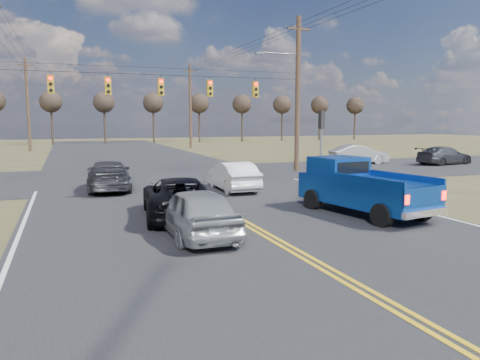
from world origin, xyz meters
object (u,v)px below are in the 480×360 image
object	(u,v)px
dgrey_car_queue	(109,176)
black_suv	(179,197)
white_car_queue	(233,176)
cross_car_east_near	(359,155)
cross_car_east_far	(444,156)
pickup_truck	(361,188)
silver_suv	(196,212)

from	to	relation	value
dgrey_car_queue	black_suv	bearing A→B (deg)	106.92
white_car_queue	cross_car_east_near	xyz separation A→B (m)	(13.72, 9.54, 0.04)
white_car_queue	cross_car_east_far	distance (m)	20.75
pickup_truck	black_suv	xyz separation A→B (m)	(-6.24, 1.74, -0.26)
black_suv	pickup_truck	bearing A→B (deg)	171.61
silver_suv	white_car_queue	size ratio (longest dim) A/B	1.01
black_suv	cross_car_east_far	xyz separation A→B (m)	(23.45, 12.11, -0.02)
white_car_queue	dgrey_car_queue	xyz separation A→B (m)	(-5.59, 2.13, 0.02)
pickup_truck	dgrey_car_queue	distance (m)	12.12
pickup_truck	cross_car_east_near	xyz separation A→B (m)	(11.34, 16.54, -0.23)
pickup_truck	dgrey_car_queue	bearing A→B (deg)	121.66
white_car_queue	dgrey_car_queue	world-z (taller)	dgrey_car_queue
pickup_truck	white_car_queue	bearing A→B (deg)	99.30
white_car_queue	cross_car_east_near	distance (m)	16.71
dgrey_car_queue	cross_car_east_far	bearing A→B (deg)	-165.67
silver_suv	cross_car_east_far	bearing A→B (deg)	-148.58
pickup_truck	cross_car_east_far	bearing A→B (deg)	29.37
black_suv	silver_suv	bearing A→B (deg)	93.75
cross_car_east_near	cross_car_east_far	xyz separation A→B (m)	(5.87, -2.69, -0.05)
silver_suv	cross_car_east_far	world-z (taller)	silver_suv
white_car_queue	cross_car_east_far	world-z (taller)	white_car_queue
silver_suv	black_suv	xyz separation A→B (m)	(0.18, 2.89, -0.02)
black_suv	dgrey_car_queue	distance (m)	7.59
silver_suv	cross_car_east_far	distance (m)	27.98
dgrey_car_queue	cross_car_east_far	size ratio (longest dim) A/B	1.04
black_suv	cross_car_east_near	size ratio (longest dim) A/B	1.14
pickup_truck	dgrey_car_queue	world-z (taller)	pickup_truck
black_suv	white_car_queue	xyz separation A→B (m)	(3.86, 5.26, -0.01)
cross_car_east_far	white_car_queue	bearing A→B (deg)	101.30
pickup_truck	cross_car_east_far	size ratio (longest dim) A/B	1.17
black_suv	cross_car_east_near	bearing A→B (deg)	-132.70
white_car_queue	cross_car_east_near	size ratio (longest dim) A/B	0.95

